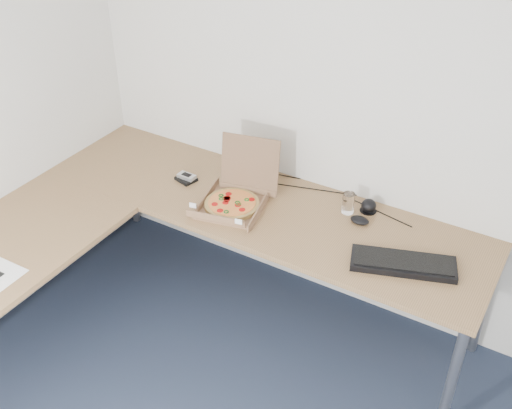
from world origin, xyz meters
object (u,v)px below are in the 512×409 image
Objects in this scene: wallet at (186,179)px; pizza_box at (234,200)px; keyboard at (403,264)px; desk at (163,232)px; drinking_glass at (348,203)px.

pizza_box is at bearing 3.28° from wallet.
pizza_box reaches higher than keyboard.
keyboard is 1.33m from wallet.
wallet is (-0.16, 0.42, 0.04)m from desk.
desk is 21.84× the size of drinking_glass.
drinking_glass is 0.49m from keyboard.
drinking_glass is 0.23× the size of keyboard.
desk is at bearing -141.40° from drinking_glass.
pizza_box reaches higher than wallet.
keyboard is 4.53× the size of wallet.
pizza_box reaches higher than desk.
keyboard is at bearing 10.95° from wallet.
drinking_glass is (0.76, 0.61, 0.09)m from desk.
keyboard is at bearing -34.24° from drinking_glass.
desk is 0.46m from wallet.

